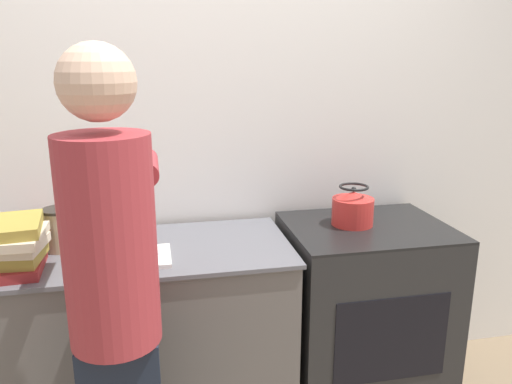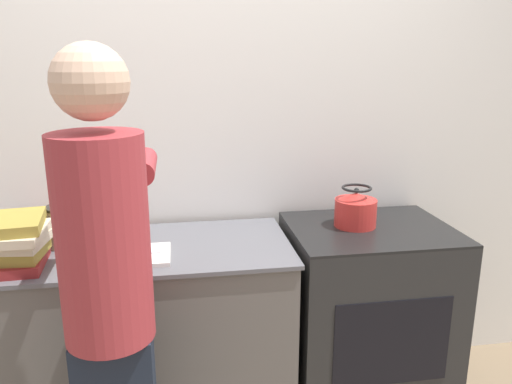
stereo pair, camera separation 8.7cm
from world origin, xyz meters
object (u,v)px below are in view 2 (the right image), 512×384
(bowl_prep, at_px, (36,230))
(canister_jar, at_px, (63,226))
(knife, at_px, (132,254))
(person, at_px, (108,289))
(cutting_board, at_px, (132,256))
(kettle, at_px, (356,210))
(oven, at_px, (366,317))

(bowl_prep, relative_size, canister_jar, 0.90)
(knife, relative_size, bowl_prep, 1.29)
(bowl_prep, bearing_deg, person, -61.08)
(cutting_board, relative_size, knife, 1.47)
(person, relative_size, kettle, 8.91)
(person, bearing_deg, bowl_prep, 118.92)
(person, height_order, knife, person)
(cutting_board, distance_m, kettle, 1.03)
(oven, distance_m, knife, 1.17)
(knife, xyz_separation_m, canister_jar, (-0.30, 0.20, 0.07))
(bowl_prep, distance_m, canister_jar, 0.19)
(cutting_board, height_order, kettle, kettle)
(oven, relative_size, canister_jar, 5.06)
(bowl_prep, height_order, canister_jar, canister_jar)
(person, relative_size, bowl_prep, 10.57)
(person, height_order, kettle, person)
(kettle, distance_m, bowl_prep, 1.46)
(canister_jar, bearing_deg, oven, -2.63)
(oven, bearing_deg, person, -153.71)
(knife, bearing_deg, canister_jar, 135.30)
(person, xyz_separation_m, knife, (0.04, 0.42, -0.05))
(person, distance_m, knife, 0.42)
(canister_jar, bearing_deg, bowl_prep, 141.13)
(person, distance_m, kettle, 1.20)
(person, bearing_deg, kettle, 29.18)
(kettle, distance_m, canister_jar, 1.31)
(cutting_board, xyz_separation_m, kettle, (1.01, 0.15, 0.10))
(person, relative_size, canister_jar, 9.50)
(kettle, height_order, canister_jar, kettle)
(knife, height_order, kettle, kettle)
(cutting_board, relative_size, bowl_prep, 1.90)
(oven, distance_m, canister_jar, 1.47)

